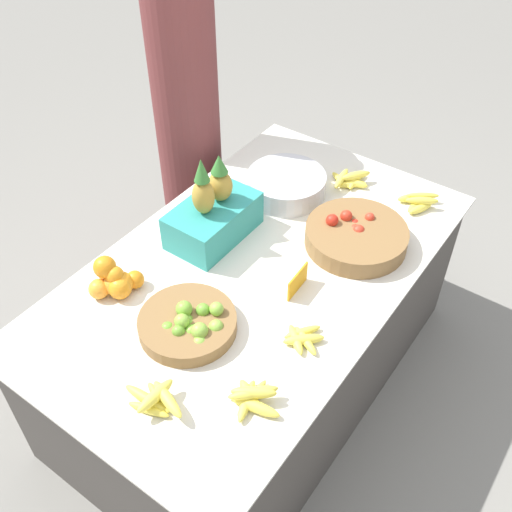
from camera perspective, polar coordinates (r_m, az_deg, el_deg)
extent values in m
plane|color=gray|center=(2.72, 0.00, -11.25)|extent=(12.00, 12.00, 0.00)
cube|color=#4C4742|center=(2.45, 0.00, -6.73)|extent=(1.66, 0.98, 0.67)
cube|color=silver|center=(2.21, 0.00, -1.06)|extent=(1.73, 1.02, 0.01)
cylinder|color=olive|center=(1.99, -6.53, -6.43)|extent=(0.33, 0.33, 0.05)
sphere|color=#89BC42|center=(1.95, -7.07, -6.18)|extent=(0.05, 0.05, 0.05)
sphere|color=#7AB238|center=(1.98, -6.86, -5.02)|extent=(0.06, 0.06, 0.06)
sphere|color=#89BC42|center=(1.92, -5.39, -8.26)|extent=(0.05, 0.05, 0.05)
sphere|color=#89BC42|center=(1.95, -3.81, -6.77)|extent=(0.05, 0.05, 0.05)
sphere|color=#6BA333|center=(1.94, -7.39, -7.13)|extent=(0.04, 0.04, 0.04)
sphere|color=#6BA333|center=(1.97, -8.40, -6.89)|extent=(0.05, 0.05, 0.05)
sphere|color=#6BA333|center=(1.98, -5.08, -5.15)|extent=(0.05, 0.05, 0.05)
sphere|color=#7AB238|center=(1.98, -6.41, -6.57)|extent=(0.05, 0.05, 0.05)
sphere|color=#89BC42|center=(1.92, -5.39, -7.11)|extent=(0.06, 0.06, 0.06)
sphere|color=#6BA333|center=(1.98, -6.59, -6.11)|extent=(0.04, 0.04, 0.04)
sphere|color=#89BC42|center=(1.97, -3.79, -5.06)|extent=(0.05, 0.05, 0.05)
sphere|color=#7AB238|center=(1.95, -6.13, -7.19)|extent=(0.05, 0.05, 0.05)
cylinder|color=olive|center=(2.30, 9.52, 1.83)|extent=(0.39, 0.39, 0.08)
sphere|color=red|center=(2.32, 9.34, 2.90)|extent=(0.05, 0.05, 0.05)
sphere|color=red|center=(2.29, 11.53, 1.45)|extent=(0.04, 0.04, 0.04)
sphere|color=red|center=(2.28, 9.73, 2.39)|extent=(0.05, 0.05, 0.05)
sphere|color=red|center=(2.30, 10.14, 1.82)|extent=(0.05, 0.05, 0.05)
sphere|color=red|center=(2.28, 7.26, 3.40)|extent=(0.05, 0.05, 0.05)
sphere|color=red|center=(2.33, 10.78, 3.63)|extent=(0.04, 0.04, 0.04)
sphere|color=red|center=(2.29, 9.38, 2.52)|extent=(0.04, 0.04, 0.04)
sphere|color=red|center=(2.20, 10.20, -0.41)|extent=(0.04, 0.04, 0.04)
sphere|color=red|center=(2.31, 8.59, 3.79)|extent=(0.05, 0.05, 0.05)
sphere|color=red|center=(2.36, 11.33, 2.86)|extent=(0.05, 0.05, 0.05)
sphere|color=orange|center=(2.14, -14.74, -3.05)|extent=(0.07, 0.07, 0.07)
sphere|color=orange|center=(2.16, -13.33, -2.27)|extent=(0.06, 0.06, 0.06)
sphere|color=orange|center=(2.15, -11.45, -2.21)|extent=(0.07, 0.07, 0.07)
sphere|color=orange|center=(2.13, -12.68, -2.54)|extent=(0.08, 0.08, 0.08)
sphere|color=orange|center=(2.18, -13.85, -1.68)|extent=(0.07, 0.07, 0.07)
sphere|color=orange|center=(2.14, -13.45, -2.64)|extent=(0.08, 0.08, 0.08)
sphere|color=orange|center=(2.12, -12.82, -2.97)|extent=(0.08, 0.08, 0.08)
sphere|color=orange|center=(2.11, -13.32, -1.77)|extent=(0.06, 0.06, 0.06)
sphere|color=orange|center=(2.12, -14.21, -1.03)|extent=(0.08, 0.08, 0.08)
cylinder|color=silver|center=(2.51, 2.90, 6.80)|extent=(0.33, 0.33, 0.09)
cube|color=orange|center=(2.09, 3.99, -2.43)|extent=(0.13, 0.01, 0.09)
cube|color=teal|center=(2.29, -4.08, 3.39)|extent=(0.36, 0.22, 0.14)
ellipsoid|color=#B28E38|center=(2.17, -5.02, 5.67)|extent=(0.08, 0.08, 0.14)
cone|color=#387A33|center=(2.10, -5.21, 8.17)|extent=(0.06, 0.06, 0.09)
ellipsoid|color=#B28E38|center=(2.24, -3.43, 6.69)|extent=(0.09, 0.09, 0.12)
cone|color=#387A33|center=(2.18, -3.54, 8.75)|extent=(0.06, 0.06, 0.07)
ellipsoid|color=#EFDB4C|center=(1.95, 4.56, -7.94)|extent=(0.12, 0.12, 0.04)
ellipsoid|color=#EFDB4C|center=(1.95, 4.72, -8.02)|extent=(0.08, 0.13, 0.03)
ellipsoid|color=#EFDB4C|center=(1.98, 4.45, -7.23)|extent=(0.12, 0.09, 0.03)
ellipsoid|color=#EFDB4C|center=(1.95, 3.80, -7.93)|extent=(0.10, 0.12, 0.03)
ellipsoid|color=#EFDB4C|center=(2.59, 9.08, 6.76)|extent=(0.11, 0.12, 0.03)
ellipsoid|color=#EFDB4C|center=(2.62, 9.21, 7.19)|extent=(0.15, 0.07, 0.03)
ellipsoid|color=#EFDB4C|center=(2.62, 9.27, 7.12)|extent=(0.13, 0.07, 0.03)
ellipsoid|color=#EFDB4C|center=(2.60, 9.04, 6.99)|extent=(0.06, 0.15, 0.04)
ellipsoid|color=#EFDB4C|center=(2.61, 8.06, 7.17)|extent=(0.08, 0.12, 0.03)
ellipsoid|color=#EFDB4C|center=(2.58, 8.13, 7.33)|extent=(0.15, 0.06, 0.03)
ellipsoid|color=#EFDB4C|center=(2.60, 9.49, 7.57)|extent=(0.13, 0.11, 0.03)
ellipsoid|color=#EFDB4C|center=(1.82, -0.57, -13.19)|extent=(0.09, 0.13, 0.04)
ellipsoid|color=#EFDB4C|center=(1.83, -0.94, -13.10)|extent=(0.10, 0.10, 0.03)
ellipsoid|color=#EFDB4C|center=(1.82, -0.38, -13.36)|extent=(0.15, 0.03, 0.03)
ellipsoid|color=#EFDB4C|center=(1.80, -0.10, -14.13)|extent=(0.07, 0.16, 0.04)
ellipsoid|color=#EFDB4C|center=(1.81, -0.89, -13.63)|extent=(0.15, 0.08, 0.03)
ellipsoid|color=#EFDB4C|center=(1.79, -0.22, -12.86)|extent=(0.10, 0.13, 0.03)
ellipsoid|color=#EFDB4C|center=(1.80, -0.20, -12.90)|extent=(0.13, 0.12, 0.03)
ellipsoid|color=#EFDB4C|center=(2.52, 15.41, 4.43)|extent=(0.12, 0.08, 0.03)
ellipsoid|color=#EFDB4C|center=(2.54, 15.14, 4.89)|extent=(0.15, 0.05, 0.03)
ellipsoid|color=#EFDB4C|center=(2.56, 14.64, 5.36)|extent=(0.11, 0.11, 0.04)
ellipsoid|color=#EFDB4C|center=(2.56, 15.57, 5.56)|extent=(0.10, 0.13, 0.03)
ellipsoid|color=#EFDB4C|center=(2.52, 15.53, 5.10)|extent=(0.10, 0.13, 0.03)
ellipsoid|color=#EFDB4C|center=(1.83, -10.20, -14.19)|extent=(0.06, 0.13, 0.03)
ellipsoid|color=#EFDB4C|center=(1.84, -9.26, -13.16)|extent=(0.07, 0.13, 0.03)
ellipsoid|color=#EFDB4C|center=(1.85, -10.47, -13.16)|extent=(0.04, 0.16, 0.03)
ellipsoid|color=#EFDB4C|center=(1.81, -9.58, -13.00)|extent=(0.14, 0.04, 0.04)
ellipsoid|color=#EFDB4C|center=(1.80, -8.43, -13.34)|extent=(0.08, 0.16, 0.03)
cylinder|color=brown|center=(2.86, -6.48, 11.96)|extent=(0.30, 0.30, 1.48)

